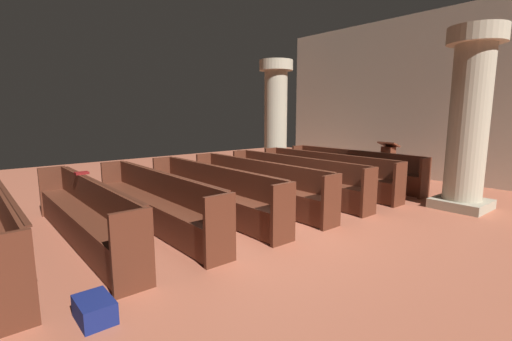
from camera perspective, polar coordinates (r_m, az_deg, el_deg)
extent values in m
plane|color=#AD5B42|center=(6.17, 1.44, -8.08)|extent=(19.20, 19.20, 0.00)
cube|color=beige|center=(10.93, 26.54, 10.48)|extent=(10.00, 0.16, 4.50)
cube|color=#562819|center=(9.42, 15.03, 0.43)|extent=(3.67, 0.38, 0.05)
cube|color=#562819|center=(9.53, 15.66, 1.89)|extent=(3.67, 0.04, 0.41)
cube|color=#492215|center=(9.55, 15.87, 3.08)|extent=(3.53, 0.06, 0.02)
cube|color=#4E2416|center=(10.59, 6.72, 1.62)|extent=(0.06, 0.44, 0.88)
cube|color=#4E2416|center=(8.52, 25.36, -1.09)|extent=(0.06, 0.44, 0.88)
cube|color=#522618|center=(9.32, 14.35, -1.02)|extent=(3.67, 0.03, 0.40)
cube|color=#562819|center=(8.58, 10.93, -0.27)|extent=(3.67, 0.38, 0.05)
cube|color=#562819|center=(8.67, 11.67, 1.34)|extent=(3.67, 0.04, 0.41)
cube|color=#492215|center=(8.68, 11.91, 2.65)|extent=(3.53, 0.06, 0.02)
cube|color=#4E2416|center=(9.84, 2.46, 1.09)|extent=(0.06, 0.44, 0.88)
cube|color=#4E2416|center=(7.57, 21.98, -2.08)|extent=(0.06, 0.44, 0.88)
cube|color=#522618|center=(8.48, 10.14, -1.88)|extent=(3.67, 0.03, 0.40)
cube|color=#562819|center=(7.78, 5.97, -1.12)|extent=(3.67, 0.38, 0.05)
cube|color=#562819|center=(7.87, 6.85, 0.66)|extent=(3.67, 0.04, 0.41)
cube|color=#492215|center=(7.87, 7.11, 2.11)|extent=(3.53, 0.06, 0.02)
cube|color=#4E2416|center=(9.16, -2.47, 0.48)|extent=(0.06, 0.44, 0.88)
cube|color=#4E2416|center=(6.66, 17.64, -3.32)|extent=(0.06, 0.44, 0.88)
cube|color=#522618|center=(7.70, 5.04, -2.90)|extent=(3.67, 0.03, 0.40)
cube|color=#562819|center=(7.07, -0.05, -2.14)|extent=(3.67, 0.38, 0.05)
cube|color=#562819|center=(7.13, 0.98, -0.16)|extent=(3.67, 0.04, 0.41)
cube|color=#492215|center=(7.13, 1.27, 1.43)|extent=(3.53, 0.06, 0.02)
cube|color=#4E2416|center=(8.55, -8.13, -0.24)|extent=(0.06, 0.44, 0.88)
cube|color=#4E2416|center=(5.80, 11.96, -4.92)|extent=(0.06, 0.44, 0.88)
cube|color=#522618|center=(7.00, -1.15, -4.10)|extent=(3.67, 0.03, 0.40)
cube|color=#562819|center=(6.44, -7.35, -3.34)|extent=(3.67, 0.38, 0.05)
cube|color=#562819|center=(6.49, -6.15, -1.17)|extent=(3.67, 0.05, 0.41)
cube|color=#492215|center=(6.48, -5.83, 0.59)|extent=(3.53, 0.06, 0.02)
cube|color=#4E2416|center=(8.05, -14.59, -1.05)|extent=(0.06, 0.44, 0.88)
cube|color=#4E2416|center=(5.03, 4.38, -6.96)|extent=(0.06, 0.44, 0.88)
cube|color=#522618|center=(6.41, -8.63, -5.48)|extent=(3.67, 0.03, 0.40)
cube|color=#562819|center=(5.95, -16.04, -4.69)|extent=(3.67, 0.38, 0.05)
cube|color=#562819|center=(5.97, -14.68, -2.34)|extent=(3.67, 0.04, 0.41)
cube|color=#492215|center=(5.95, -14.34, -0.43)|extent=(3.53, 0.06, 0.02)
cube|color=#4E2416|center=(7.66, -21.80, -1.93)|extent=(0.06, 0.44, 0.88)
cube|color=#4E2416|center=(4.38, -5.79, -9.47)|extent=(0.06, 0.44, 0.88)
cube|color=#522618|center=(5.94, -17.50, -7.00)|extent=(3.67, 0.03, 0.40)
cube|color=#562819|center=(5.62, -26.06, -6.11)|extent=(3.67, 0.38, 0.05)
cube|color=#562819|center=(5.61, -24.57, -3.63)|extent=(3.67, 0.04, 0.41)
cube|color=#492215|center=(5.58, -24.24, -1.60)|extent=(3.53, 0.06, 0.02)
cube|color=#4E2416|center=(7.41, -29.65, -2.86)|extent=(0.06, 0.44, 0.88)
cube|color=#4E2416|center=(3.91, -19.11, -12.27)|extent=(0.06, 0.44, 0.88)
cube|color=#522618|center=(5.64, -27.64, -8.51)|extent=(3.67, 0.03, 0.40)
cube|color=#562819|center=(5.44, -35.49, -4.92)|extent=(3.67, 0.04, 0.41)
cube|color=#492215|center=(5.40, -35.18, -2.84)|extent=(3.53, 0.06, 0.02)
cube|color=#4E2416|center=(3.71, -35.19, -14.72)|extent=(0.06, 0.44, 0.88)
cube|color=#9F967E|center=(8.01, 29.96, -4.60)|extent=(0.93, 0.93, 0.18)
cylinder|color=#ADA389|center=(7.82, 30.87, 6.40)|extent=(0.69, 0.69, 2.89)
cylinder|color=#B6AB90|center=(7.94, 31.88, 17.94)|extent=(1.00, 1.00, 0.30)
cube|color=#9F967E|center=(11.10, 3.09, 0.21)|extent=(0.93, 0.93, 0.18)
cylinder|color=#ADA389|center=(10.96, 3.16, 8.15)|extent=(0.69, 0.69, 2.89)
cylinder|color=#B6AB90|center=(11.04, 3.24, 16.45)|extent=(1.00, 1.00, 0.30)
cube|color=#492215|center=(10.14, 20.15, -1.57)|extent=(0.45, 0.45, 0.06)
cube|color=#562819|center=(10.07, 20.30, 0.92)|extent=(0.28, 0.28, 0.95)
cube|color=#5B2A1A|center=(10.01, 20.47, 3.95)|extent=(0.48, 0.35, 0.15)
cube|color=maroon|center=(6.26, -26.13, -0.37)|extent=(0.14, 0.20, 0.04)
cube|color=navy|center=(3.71, -24.41, -19.59)|extent=(0.42, 0.29, 0.20)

